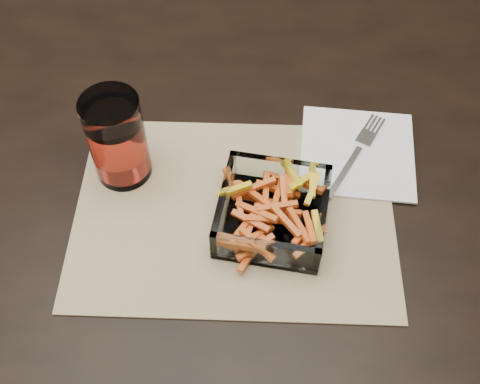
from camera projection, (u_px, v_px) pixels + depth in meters
name	position (u px, v px, depth m)	size (l,w,h in m)	color
dining_table	(174.00, 204.00, 0.97)	(1.60, 0.90, 0.75)	black
placemat	(234.00, 212.00, 0.85)	(0.45, 0.33, 0.00)	tan
glass_bowl	(272.00, 213.00, 0.82)	(0.17, 0.17, 0.06)	white
tumbler	(118.00, 141.00, 0.84)	(0.08, 0.08, 0.14)	white
napkin	(357.00, 152.00, 0.91)	(0.17, 0.17, 0.00)	white
fork	(357.00, 152.00, 0.91)	(0.11, 0.16, 0.00)	silver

